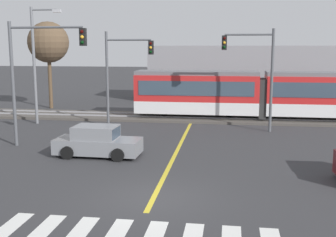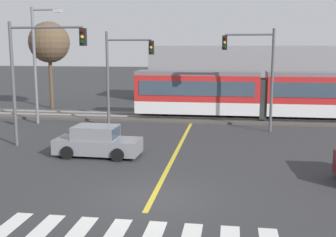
# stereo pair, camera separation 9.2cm
# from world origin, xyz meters

# --- Properties ---
(ground_plane) EXTENTS (200.00, 200.00, 0.00)m
(ground_plane) POSITION_xyz_m (0.00, 0.00, 0.00)
(ground_plane) COLOR #333335
(track_bed) EXTENTS (120.00, 4.00, 0.18)m
(track_bed) POSITION_xyz_m (0.00, 17.02, 0.09)
(track_bed) COLOR #4C4742
(track_bed) RESTS_ON ground
(rail_near) EXTENTS (120.00, 0.08, 0.10)m
(rail_near) POSITION_xyz_m (0.00, 16.30, 0.23)
(rail_near) COLOR #939399
(rail_near) RESTS_ON track_bed
(rail_far) EXTENTS (120.00, 0.08, 0.10)m
(rail_far) POSITION_xyz_m (0.00, 17.74, 0.23)
(rail_far) COLOR #939399
(rail_far) RESTS_ON track_bed
(light_rail_tram) EXTENTS (18.50, 2.64, 3.43)m
(light_rail_tram) POSITION_xyz_m (5.01, 17.01, 2.05)
(light_rail_tram) COLOR silver
(light_rail_tram) RESTS_ON track_bed
(crosswalk_stripe_0) EXTENTS (0.58, 2.80, 0.01)m
(crosswalk_stripe_0) POSITION_xyz_m (-3.85, -3.34, 0.00)
(crosswalk_stripe_0) COLOR silver
(crosswalk_stripe_0) RESTS_ON ground
(crosswalk_stripe_1) EXTENTS (0.58, 2.80, 0.01)m
(crosswalk_stripe_1) POSITION_xyz_m (-2.75, -3.34, 0.00)
(crosswalk_stripe_1) COLOR silver
(crosswalk_stripe_1) RESTS_ON ground
(crosswalk_stripe_2) EXTENTS (0.58, 2.80, 0.01)m
(crosswalk_stripe_2) POSITION_xyz_m (-1.65, -3.35, 0.00)
(crosswalk_stripe_2) COLOR silver
(crosswalk_stripe_2) RESTS_ON ground
(lane_centre_line) EXTENTS (0.20, 16.38, 0.01)m
(lane_centre_line) POSITION_xyz_m (0.00, 6.83, 0.00)
(lane_centre_line) COLOR gold
(lane_centre_line) RESTS_ON ground
(sedan_crossing) EXTENTS (4.25, 2.02, 1.52)m
(sedan_crossing) POSITION_xyz_m (-3.77, 5.50, 0.70)
(sedan_crossing) COLOR gray
(sedan_crossing) RESTS_ON ground
(traffic_light_far_left) EXTENTS (3.25, 0.38, 6.36)m
(traffic_light_far_left) POSITION_xyz_m (-4.44, 13.25, 4.11)
(traffic_light_far_left) COLOR #515459
(traffic_light_far_left) RESTS_ON ground
(traffic_light_mid_left) EXTENTS (4.25, 0.38, 6.68)m
(traffic_light_mid_left) POSITION_xyz_m (-7.52, 7.03, 4.47)
(traffic_light_mid_left) COLOR #515459
(traffic_light_mid_left) RESTS_ON ground
(traffic_light_far_right) EXTENTS (3.25, 0.38, 6.48)m
(traffic_light_far_right) POSITION_xyz_m (4.25, 12.94, 4.26)
(traffic_light_far_right) COLOR #515459
(traffic_light_far_right) RESTS_ON ground
(street_lamp_west) EXTENTS (2.20, 0.28, 8.04)m
(street_lamp_west) POSITION_xyz_m (-10.55, 13.59, 4.59)
(street_lamp_west) COLOR slate
(street_lamp_west) RESTS_ON ground
(bare_tree_far_west) EXTENTS (3.53, 3.53, 7.53)m
(bare_tree_far_west) POSITION_xyz_m (-12.90, 20.96, 5.72)
(bare_tree_far_west) COLOR brown
(bare_tree_far_west) RESTS_ON ground
(building_backdrop_far) EXTENTS (22.19, 6.00, 5.47)m
(building_backdrop_far) POSITION_xyz_m (5.99, 28.64, 2.73)
(building_backdrop_far) COLOR gray
(building_backdrop_far) RESTS_ON ground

